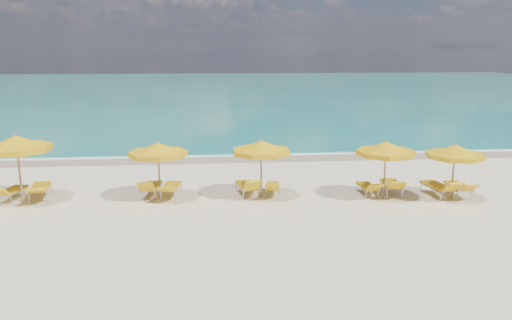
{
  "coord_description": "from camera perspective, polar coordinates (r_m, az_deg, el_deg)",
  "views": [
    {
      "loc": [
        -1.72,
        -18.03,
        5.69
      ],
      "look_at": [
        0.0,
        1.5,
        1.2
      ],
      "focal_mm": 35.0,
      "sensor_mm": 36.0,
      "label": 1
    }
  ],
  "objects": [
    {
      "name": "umbrella_3",
      "position": [
        18.89,
        -11.13,
        1.14
      ],
      "size": [
        2.49,
        2.49,
        2.25
      ],
      "rotation": [
        0.0,
        0.0,
        0.13
      ],
      "color": "#A47B52",
      "rests_on": "ground"
    },
    {
      "name": "lounger_4_right",
      "position": [
        19.55,
        1.9,
        -3.42
      ],
      "size": [
        0.75,
        1.7,
        0.7
      ],
      "rotation": [
        0.0,
        0.0,
        -0.13
      ],
      "color": "#A5A8AD",
      "rests_on": "ground"
    },
    {
      "name": "lounger_5_right",
      "position": [
        20.33,
        15.2,
        -3.13
      ],
      "size": [
        0.9,
        2.0,
        0.84
      ],
      "rotation": [
        0.0,
        0.0,
        -0.14
      ],
      "color": "#A5A8AD",
      "rests_on": "ground"
    },
    {
      "name": "lounger_6_left",
      "position": [
        20.54,
        20.08,
        -3.29
      ],
      "size": [
        0.99,
        2.03,
        0.89
      ],
      "rotation": [
        0.0,
        0.0,
        0.18
      ],
      "color": "#A5A8AD",
      "rests_on": "ground"
    },
    {
      "name": "lounger_5_left",
      "position": [
        20.01,
        12.61,
        -3.35
      ],
      "size": [
        0.63,
        1.65,
        0.72
      ],
      "rotation": [
        0.0,
        0.0,
        0.05
      ],
      "color": "#A5A8AD",
      "rests_on": "ground"
    },
    {
      "name": "lounger_6_right",
      "position": [
        20.96,
        22.07,
        -3.2
      ],
      "size": [
        0.65,
        1.85,
        0.76
      ],
      "rotation": [
        0.0,
        0.0,
        -0.02
      ],
      "color": "#A5A8AD",
      "rests_on": "ground"
    },
    {
      "name": "whitecap_near",
      "position": [
        35.75,
        -11.87,
        3.46
      ],
      "size": [
        14.0,
        0.36,
        0.05
      ],
      "primitive_type": "cube",
      "color": "white",
      "rests_on": "ground"
    },
    {
      "name": "ground_plane",
      "position": [
        18.98,
        0.4,
        -4.54
      ],
      "size": [
        120.0,
        120.0,
        0.0
      ],
      "primitive_type": "plane",
      "color": "beige"
    },
    {
      "name": "umbrella_6",
      "position": [
        19.98,
        21.79,
        0.88
      ],
      "size": [
        2.44,
        2.44,
        2.17
      ],
      "rotation": [
        0.0,
        0.0,
        0.15
      ],
      "color": "#A47B52",
      "rests_on": "ground"
    },
    {
      "name": "lounger_2_left",
      "position": [
        21.03,
        -26.08,
        -3.55
      ],
      "size": [
        0.85,
        1.81,
        0.76
      ],
      "rotation": [
        0.0,
        0.0,
        -0.17
      ],
      "color": "#A5A8AD",
      "rests_on": "ground"
    },
    {
      "name": "umbrella_2",
      "position": [
        20.24,
        -25.7,
        1.65
      ],
      "size": [
        3.27,
        3.27,
        2.57
      ],
      "rotation": [
        0.0,
        0.0,
        -0.37
      ],
      "color": "#A47B52",
      "rests_on": "ground"
    },
    {
      "name": "lounger_3_left",
      "position": [
        19.79,
        -11.87,
        -3.41
      ],
      "size": [
        0.8,
        1.88,
        0.85
      ],
      "rotation": [
        0.0,
        0.0,
        -0.1
      ],
      "color": "#A5A8AD",
      "rests_on": "ground"
    },
    {
      "name": "lounger_2_right",
      "position": [
        20.79,
        -23.43,
        -3.39
      ],
      "size": [
        1.02,
        2.16,
        0.75
      ],
      "rotation": [
        0.0,
        0.0,
        0.18
      ],
      "color": "#A5A8AD",
      "rests_on": "ground"
    },
    {
      "name": "wet_sand_band",
      "position": [
        26.12,
        -1.14,
        0.31
      ],
      "size": [
        120.0,
        2.6,
        0.01
      ],
      "primitive_type": "cube",
      "color": "tan",
      "rests_on": "ground"
    },
    {
      "name": "ocean",
      "position": [
        66.3,
        -3.57,
        7.94
      ],
      "size": [
        120.0,
        80.0,
        0.3
      ],
      "primitive_type": "cube",
      "color": "#136F64",
      "rests_on": "ground"
    },
    {
      "name": "foam_line",
      "position": [
        26.89,
        -1.25,
        0.68
      ],
      "size": [
        120.0,
        1.2,
        0.03
      ],
      "primitive_type": "cube",
      "color": "white",
      "rests_on": "ground"
    },
    {
      "name": "whitecap_far",
      "position": [
        43.51,
        7.95,
        5.26
      ],
      "size": [
        18.0,
        0.3,
        0.05
      ],
      "primitive_type": "cube",
      "color": "white",
      "rests_on": "ground"
    },
    {
      "name": "lounger_3_right",
      "position": [
        19.57,
        -9.69,
        -3.51
      ],
      "size": [
        0.82,
        1.96,
        0.73
      ],
      "rotation": [
        0.0,
        0.0,
        -0.11
      ],
      "color": "#A5A8AD",
      "rests_on": "ground"
    },
    {
      "name": "lounger_4_left",
      "position": [
        19.41,
        -1.03,
        -3.43
      ],
      "size": [
        0.92,
        1.9,
        0.9
      ],
      "rotation": [
        0.0,
        0.0,
        0.17
      ],
      "color": "#A5A8AD",
      "rests_on": "ground"
    },
    {
      "name": "umbrella_4",
      "position": [
        18.79,
        0.6,
        1.4
      ],
      "size": [
        2.93,
        2.93,
        2.28
      ],
      "rotation": [
        0.0,
        0.0,
        0.38
      ],
      "color": "#A47B52",
      "rests_on": "ground"
    },
    {
      "name": "umbrella_5",
      "position": [
        19.3,
        14.64,
        1.24
      ],
      "size": [
        2.65,
        2.65,
        2.26
      ],
      "rotation": [
        0.0,
        0.0,
        -0.21
      ],
      "color": "#A47B52",
      "rests_on": "ground"
    }
  ]
}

